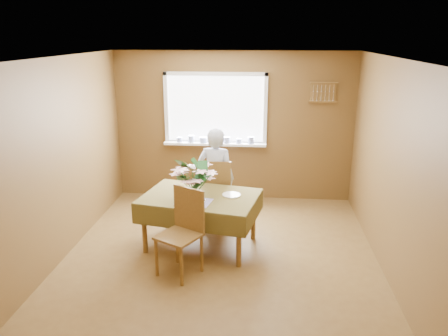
# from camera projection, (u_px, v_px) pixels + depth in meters

# --- Properties ---
(floor) EXTENTS (4.50, 4.50, 0.00)m
(floor) POSITION_uv_depth(u_px,v_px,m) (220.00, 259.00, 5.58)
(floor) COLOR brown
(floor) RESTS_ON ground
(ceiling) EXTENTS (4.50, 4.50, 0.00)m
(ceiling) POSITION_uv_depth(u_px,v_px,m) (219.00, 58.00, 4.84)
(ceiling) COLOR white
(ceiling) RESTS_ON wall_back
(wall_back) EXTENTS (4.00, 0.00, 4.00)m
(wall_back) POSITION_uv_depth(u_px,v_px,m) (233.00, 127.00, 7.35)
(wall_back) COLOR brown
(wall_back) RESTS_ON floor
(wall_front) EXTENTS (4.00, 0.00, 4.00)m
(wall_front) POSITION_uv_depth(u_px,v_px,m) (187.00, 258.00, 3.07)
(wall_front) COLOR brown
(wall_front) RESTS_ON floor
(wall_left) EXTENTS (0.00, 4.50, 4.50)m
(wall_left) POSITION_uv_depth(u_px,v_px,m) (59.00, 161.00, 5.39)
(wall_left) COLOR brown
(wall_left) RESTS_ON floor
(wall_right) EXTENTS (0.00, 4.50, 4.50)m
(wall_right) POSITION_uv_depth(u_px,v_px,m) (392.00, 170.00, 5.03)
(wall_right) COLOR brown
(wall_right) RESTS_ON floor
(window_assembly) EXTENTS (1.72, 0.20, 1.22)m
(window_assembly) POSITION_uv_depth(u_px,v_px,m) (215.00, 122.00, 7.29)
(window_assembly) COLOR white
(window_assembly) RESTS_ON wall_back
(spoon_rack) EXTENTS (0.44, 0.05, 0.33)m
(spoon_rack) POSITION_uv_depth(u_px,v_px,m) (323.00, 92.00, 7.01)
(spoon_rack) COLOR brown
(spoon_rack) RESTS_ON wall_back
(dining_table) EXTENTS (1.65, 1.28, 0.73)m
(dining_table) POSITION_uv_depth(u_px,v_px,m) (200.00, 202.00, 5.76)
(dining_table) COLOR brown
(dining_table) RESTS_ON floor
(chair_far) EXTENTS (0.47, 0.47, 1.03)m
(chair_far) POSITION_uv_depth(u_px,v_px,m) (216.00, 190.00, 6.40)
(chair_far) COLOR brown
(chair_far) RESTS_ON floor
(chair_near) EXTENTS (0.60, 0.60, 1.03)m
(chair_near) POSITION_uv_depth(u_px,v_px,m) (183.00, 228.00, 5.15)
(chair_near) COLOR brown
(chair_near) RESTS_ON floor
(seated_woman) EXTENTS (0.60, 0.45, 1.49)m
(seated_woman) POSITION_uv_depth(u_px,v_px,m) (216.00, 178.00, 6.35)
(seated_woman) COLOR white
(seated_woman) RESTS_ON floor
(flower_bouquet) EXTENTS (0.53, 0.53, 0.45)m
(flower_bouquet) POSITION_uv_depth(u_px,v_px,m) (195.00, 178.00, 5.49)
(flower_bouquet) COLOR white
(flower_bouquet) RESTS_ON dining_table
(side_plate) EXTENTS (0.24, 0.24, 0.01)m
(side_plate) POSITION_uv_depth(u_px,v_px,m) (231.00, 195.00, 5.74)
(side_plate) COLOR white
(side_plate) RESTS_ON dining_table
(table_knife) EXTENTS (0.06, 0.20, 0.00)m
(table_knife) POSITION_uv_depth(u_px,v_px,m) (203.00, 202.00, 5.48)
(table_knife) COLOR silver
(table_knife) RESTS_ON dining_table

